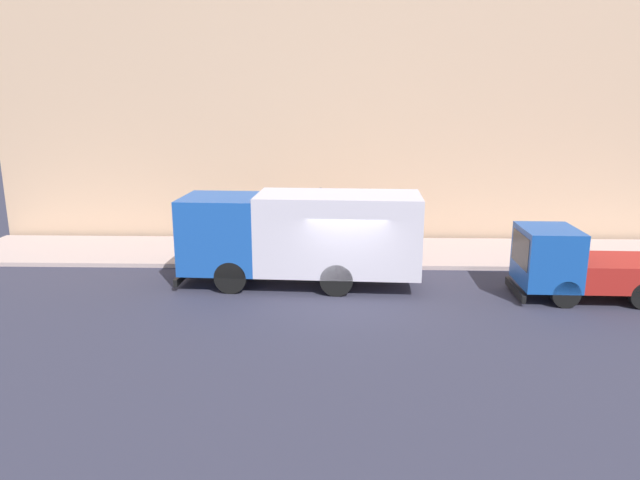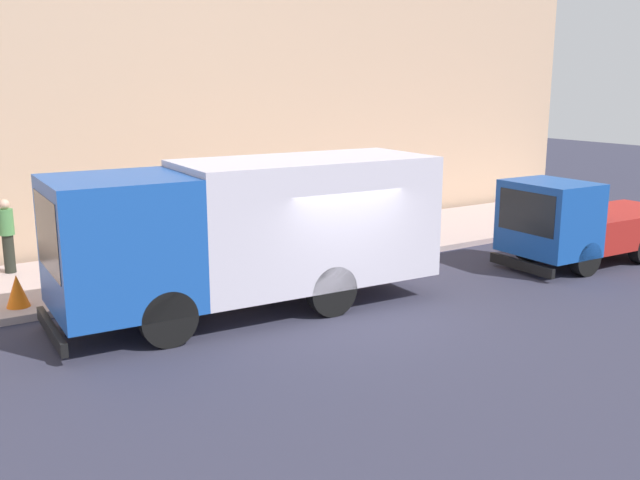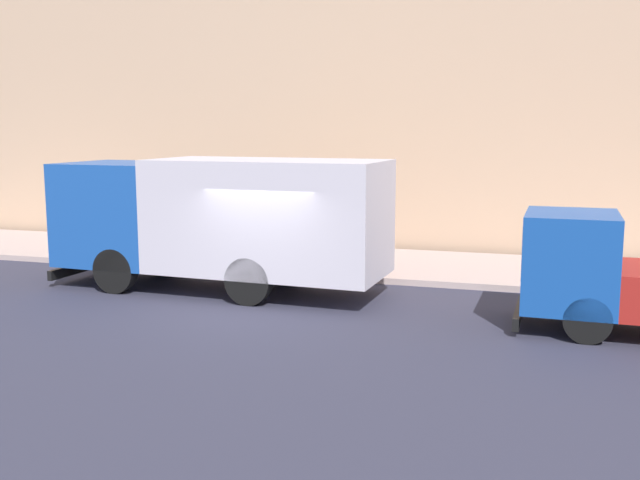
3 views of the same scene
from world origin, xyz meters
TOP-DOWN VIEW (x-y plane):
  - ground at (0.00, 0.00)m, footprint 80.00×80.00m
  - sidewalk at (5.18, 0.00)m, footprint 4.36×30.00m
  - building_facade at (7.86, 0.00)m, footprint 0.50×30.00m
  - large_utility_truck at (1.25, 1.48)m, footprint 2.81×7.99m
  - small_flatbed_truck at (0.14, -7.49)m, footprint 2.19×5.36m
  - pedestrian_walking at (6.56, 5.22)m, footprint 0.37×0.37m
  - pedestrian_standing at (4.59, 2.73)m, footprint 0.37×0.37m
  - traffic_cone_orange at (3.65, 5.58)m, footprint 0.47×0.47m
  - street_sign_post at (3.48, 0.90)m, footprint 0.44×0.08m

SIDE VIEW (x-z plane):
  - ground at x=0.00m, z-range 0.00..0.00m
  - sidewalk at x=5.18m, z-range 0.00..0.16m
  - traffic_cone_orange at x=3.65m, z-range 0.16..0.82m
  - pedestrian_standing at x=4.59m, z-range 0.20..1.85m
  - small_flatbed_truck at x=0.14m, z-range -0.07..2.15m
  - pedestrian_walking at x=6.56m, z-range 0.22..1.99m
  - large_utility_truck at x=1.25m, z-range 0.21..3.28m
  - street_sign_post at x=3.48m, z-range 0.40..3.17m
  - building_facade at x=7.86m, z-range 0.00..10.87m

